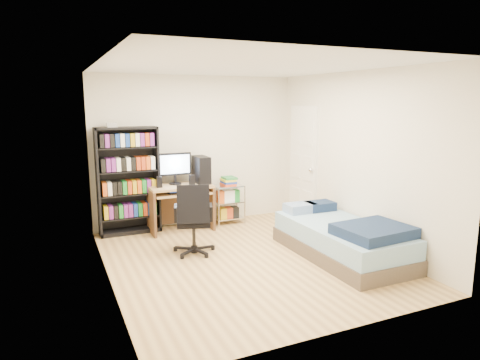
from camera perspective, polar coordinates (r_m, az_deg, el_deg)
name	(u,v)px	position (r m, az deg, el deg)	size (l,w,h in m)	color
room	(246,167)	(5.47, 0.85, 1.79)	(3.58, 4.08, 2.58)	tan
media_shelf	(128,179)	(6.93, -14.68, 0.07)	(0.95, 0.32, 1.76)	black
computer_desk	(185,188)	(7.02, -7.31, -1.10)	(1.00, 0.58, 1.26)	tan
office_chair	(194,231)	(5.93, -6.17, -6.83)	(0.75, 0.75, 1.00)	black
wire_cart	(228,193)	(7.34, -1.60, -1.71)	(0.51, 0.36, 0.81)	silver
bed	(343,239)	(5.97, 13.52, -7.61)	(1.00, 2.01, 0.57)	brown
door	(303,164)	(7.50, 8.45, 2.09)	(0.12, 0.80, 2.00)	white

